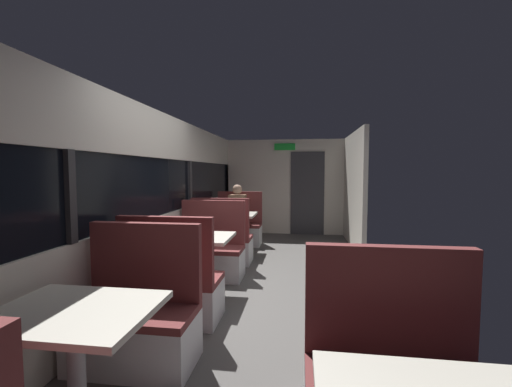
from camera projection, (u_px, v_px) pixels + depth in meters
name	position (u px, v px, depth m)	size (l,w,h in m)	color
ground_plane	(267.00, 301.00, 3.85)	(3.30, 9.20, 0.02)	#514F4C
carriage_window_panel_left	(149.00, 206.00, 3.97)	(0.09, 8.48, 2.30)	beige
carriage_end_bulkhead	(287.00, 187.00, 7.91)	(2.90, 0.11, 2.30)	beige
carriage_aisle_panel_right	(354.00, 190.00, 6.54)	(0.08, 2.40, 2.30)	beige
dining_table_near_window	(75.00, 326.00, 1.86)	(0.90, 0.70, 0.74)	#9E9EA3
bench_near_window_facing_entry	(137.00, 322.00, 2.57)	(0.95, 0.50, 1.10)	silver
dining_table_mid_window	(195.00, 244.00, 3.96)	(0.90, 0.70, 0.74)	#9E9EA3
bench_mid_window_facing_end	(173.00, 289.00, 3.29)	(0.95, 0.50, 1.10)	silver
bench_mid_window_facing_entry	(211.00, 254.00, 4.68)	(0.95, 0.50, 1.10)	silver
dining_table_far_window	(231.00, 219.00, 6.07)	(0.90, 0.70, 0.74)	#9E9EA3
bench_far_window_facing_end	(223.00, 243.00, 5.40)	(0.95, 0.50, 1.10)	silver
bench_far_window_facing_entry	(239.00, 229.00, 6.78)	(0.95, 0.50, 1.10)	silver
seated_passenger	(238.00, 219.00, 6.69)	(0.47, 0.55, 1.26)	#26262D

